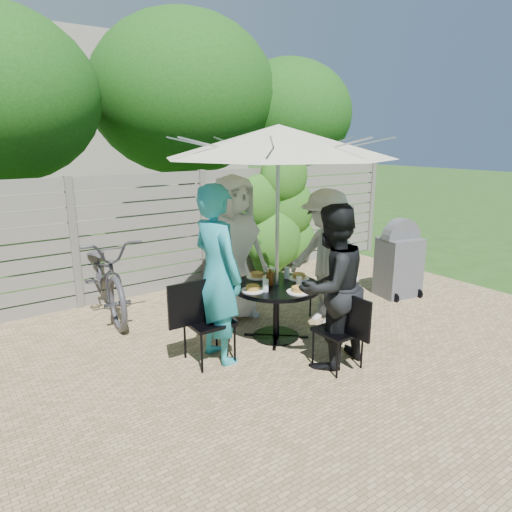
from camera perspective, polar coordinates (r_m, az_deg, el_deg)
backyard_envelope at (r=14.12m, az=-21.50°, el=14.70°), size 60.00×60.00×5.00m
patio_table at (r=5.40m, az=2.57°, el=-5.65°), size 1.10×1.10×0.67m
umbrella at (r=5.07m, az=2.81°, el=14.09°), size 2.72×2.72×2.48m
chair_back at (r=6.17m, az=-3.45°, el=-4.72°), size 0.51×0.73×1.00m
person_back at (r=5.88m, az=-2.77°, el=0.93°), size 0.97×0.67×1.90m
chair_left at (r=4.93m, az=-6.00°, el=-10.14°), size 0.68×0.46×0.94m
person_left at (r=4.76m, az=-4.84°, el=-2.37°), size 0.50×0.72×1.91m
chair_front at (r=4.86m, az=10.27°, el=-10.99°), size 0.41×0.61×0.85m
person_front at (r=4.72m, az=9.37°, el=-3.86°), size 0.88×0.70×1.72m
chair_right at (r=6.12m, az=9.33°, el=-5.43°), size 0.65×0.45×0.87m
person_right at (r=5.84m, az=8.70°, el=-0.16°), size 0.72×1.16×1.73m
plate_back at (r=5.58m, az=0.14°, el=-2.46°), size 0.26×0.26×0.06m
plate_left at (r=5.10m, az=-0.42°, el=-4.13°), size 0.26×0.26×0.06m
plate_front at (r=5.08m, az=5.32°, el=-4.29°), size 0.26×0.26×0.06m
plate_right at (r=5.56m, az=5.37°, el=-2.60°), size 0.26×0.26×0.06m
glass_left at (r=5.07m, az=1.21°, el=-3.70°), size 0.07×0.07×0.14m
glass_front at (r=5.20m, az=5.38°, el=-3.31°), size 0.07×0.07×0.14m
glass_right at (r=5.55m, az=3.88°, el=-2.11°), size 0.07×0.07×0.14m
syrup_jug at (r=5.31m, az=1.76°, el=-2.77°), size 0.09×0.09×0.16m
coffee_cup at (r=5.53m, az=1.86°, el=-2.25°), size 0.08×0.08×0.12m
bicycle at (r=6.47m, az=-18.37°, el=-2.19°), size 0.92×2.16×1.11m
bbq_grill at (r=7.13m, az=17.44°, el=-0.66°), size 0.66×0.55×1.19m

